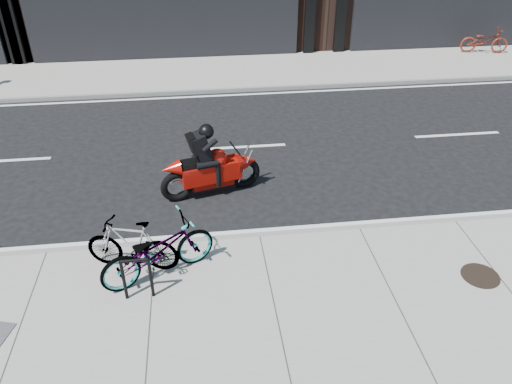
{
  "coord_description": "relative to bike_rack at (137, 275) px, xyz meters",
  "views": [
    {
      "loc": [
        -1.02,
        -9.6,
        6.07
      ],
      "look_at": [
        -0.02,
        -1.6,
        0.9
      ],
      "focal_mm": 35.0,
      "sensor_mm": 36.0,
      "label": 1
    }
  ],
  "objects": [
    {
      "name": "sidewalk_far",
      "position": [
        2.18,
        11.12,
        -0.54
      ],
      "size": [
        60.0,
        3.5,
        0.13
      ],
      "primitive_type": "cube",
      "color": "gray",
      "rests_on": "ground"
    },
    {
      "name": "manhole_cover",
      "position": [
        5.87,
        -0.22,
        -0.47
      ],
      "size": [
        0.83,
        0.83,
        0.02
      ],
      "primitive_type": "cylinder",
      "rotation": [
        0.0,
        0.0,
        0.32
      ],
      "color": "black",
      "rests_on": "sidewalk_near"
    },
    {
      "name": "bike_rack",
      "position": [
        0.0,
        0.0,
        0.0
      ],
      "size": [
        0.49,
        0.06,
        0.81
      ],
      "rotation": [
        0.0,
        0.0,
        0.01
      ],
      "color": "black",
      "rests_on": "sidewalk_near"
    },
    {
      "name": "motorcycle",
      "position": [
        1.45,
        3.27,
        0.09
      ],
      "size": [
        2.25,
        0.87,
        1.71
      ],
      "rotation": [
        0.0,
        0.0,
        0.25
      ],
      "color": "black",
      "rests_on": "ground"
    },
    {
      "name": "sidewalk_near",
      "position": [
        2.18,
        -1.63,
        -0.54
      ],
      "size": [
        60.0,
        6.0,
        0.13
      ],
      "primitive_type": "cube",
      "color": "gray",
      "rests_on": "ground"
    },
    {
      "name": "bicycle_rear",
      "position": [
        -0.14,
        0.77,
        0.03
      ],
      "size": [
        1.74,
        0.9,
        1.0
      ],
      "primitive_type": "imported",
      "rotation": [
        0.0,
        0.0,
        4.44
      ],
      "color": "gray",
      "rests_on": "sidewalk_near"
    },
    {
      "name": "bicycle_far",
      "position": [
        12.34,
        11.92,
        -0.01
      ],
      "size": [
        1.87,
        0.98,
        0.93
      ],
      "primitive_type": "imported",
      "rotation": [
        0.0,
        0.0,
        1.36
      ],
      "color": "maroon",
      "rests_on": "sidewalk_far"
    },
    {
      "name": "bicycle_front",
      "position": [
        0.32,
        0.51,
        0.06
      ],
      "size": [
        2.17,
        1.51,
        1.08
      ],
      "primitive_type": "imported",
      "rotation": [
        0.0,
        0.0,
        2.0
      ],
      "color": "gray",
      "rests_on": "sidewalk_near"
    },
    {
      "name": "ground",
      "position": [
        2.18,
        3.37,
        -0.61
      ],
      "size": [
        120.0,
        120.0,
        0.0
      ],
      "primitive_type": "plane",
      "color": "black",
      "rests_on": "ground"
    }
  ]
}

